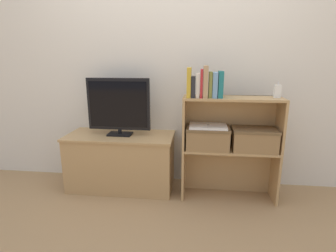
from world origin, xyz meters
TOP-DOWN VIEW (x-y plane):
  - ground_plane at (0.00, 0.00)m, footprint 16.00×16.00m
  - wall_back at (0.00, 0.47)m, footprint 10.00×0.05m
  - tv_stand at (-0.46, 0.22)m, footprint 1.00×0.45m
  - tv at (-0.46, 0.21)m, footprint 0.58×0.14m
  - bookshelf_lower_tier at (0.54, 0.19)m, footprint 0.82×0.27m
  - bookshelf_upper_tier at (0.54, 0.19)m, footprint 0.82×0.27m
  - book_mustard at (0.18, 0.10)m, footprint 0.03×0.16m
  - book_charcoal at (0.21, 0.10)m, footprint 0.03×0.14m
  - book_ivory at (0.25, 0.10)m, footprint 0.03×0.13m
  - book_crimson at (0.28, 0.10)m, footprint 0.02×0.15m
  - book_tan at (0.31, 0.10)m, footprint 0.04×0.15m
  - book_olive at (0.35, 0.10)m, footprint 0.03×0.12m
  - book_skyblue at (0.39, 0.10)m, footprint 0.04×0.12m
  - book_teal at (0.43, 0.10)m, footprint 0.04×0.13m
  - baby_monitor at (0.90, 0.14)m, footprint 0.05×0.03m
  - storage_basket_left at (0.35, 0.12)m, footprint 0.37×0.24m
  - storage_basket_right at (0.74, 0.12)m, footprint 0.37×0.24m
  - laptop at (0.35, 0.12)m, footprint 0.32×0.22m

SIDE VIEW (x-z plane):
  - ground_plane at x=0.00m, z-range 0.00..0.00m
  - tv_stand at x=-0.46m, z-range 0.00..0.53m
  - bookshelf_lower_tier at x=0.54m, z-range 0.06..0.52m
  - storage_basket_left at x=0.35m, z-range 0.47..0.66m
  - storage_basket_right at x=0.74m, z-range 0.47..0.66m
  - laptop at x=0.35m, z-range 0.65..0.68m
  - bookshelf_upper_tier at x=0.54m, z-range 0.52..0.97m
  - tv at x=-0.46m, z-range 0.55..1.07m
  - baby_monitor at x=0.90m, z-range 0.90..1.04m
  - book_charcoal at x=0.21m, z-range 0.91..1.08m
  - book_ivory at x=0.25m, z-range 0.91..1.11m
  - book_skyblue at x=0.39m, z-range 0.91..1.12m
  - book_olive at x=0.35m, z-range 0.91..1.12m
  - book_teal at x=0.43m, z-range 0.91..1.13m
  - book_crimson at x=0.28m, z-range 0.91..1.14m
  - book_mustard at x=0.18m, z-range 0.91..1.15m
  - book_tan at x=0.31m, z-range 0.91..1.17m
  - wall_back at x=0.00m, z-range 0.00..2.40m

